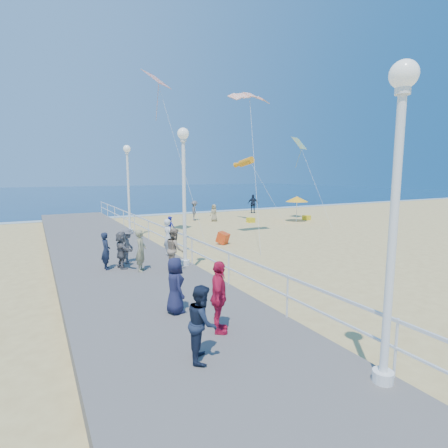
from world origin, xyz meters
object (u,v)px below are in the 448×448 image
woman_holding_toddler (168,237)px  spectator_6 (141,250)px  spectator_5 (122,250)px  beach_walker_b (253,204)px  lamp_post_near (396,194)px  lamp_post_mid (184,183)px  box_kite (223,239)px  beach_umbrella (297,199)px  beach_chair_left (251,220)px  lamp_post_far (128,179)px  beach_chair_right (307,218)px  toddler_held (170,226)px  spectator_1 (175,249)px  spectator_7 (202,322)px  spectator_0 (106,251)px  spectator_2 (128,246)px  spectator_4 (175,285)px  beach_walker_c (214,213)px  spectator_3 (219,297)px  beach_walker_a (195,211)px

woman_holding_toddler → spectator_6: size_ratio=1.06×
spectator_5 → beach_walker_b: size_ratio=0.75×
lamp_post_near → lamp_post_mid: same height
woman_holding_toddler → beach_walker_b: 21.39m
box_kite → lamp_post_near: bearing=-139.9°
beach_umbrella → beach_chair_left: (-3.65, 1.43, -1.71)m
lamp_post_near → lamp_post_far: same height
lamp_post_mid → beach_chair_right: 19.28m
lamp_post_mid → toddler_held: lamp_post_mid is taller
spectator_1 → box_kite: 7.13m
toddler_held → spectator_7: 9.12m
beach_chair_left → box_kite: bearing=-132.7°
spectator_7 → beach_chair_right: bearing=-21.7°
spectator_0 → spectator_2: size_ratio=1.00×
spectator_2 → spectator_4: (-0.13, -5.72, 0.02)m
spectator_4 → box_kite: 11.01m
box_kite → spectator_6: bearing=-174.7°
beach_walker_c → beach_chair_right: size_ratio=2.64×
beach_walker_c → beach_chair_right: beach_walker_c is taller
spectator_6 → beach_walker_c: bearing=-7.7°
spectator_6 → spectator_3: bearing=-150.0°
toddler_held → spectator_7: toddler_held is taller
spectator_6 → beach_walker_b: (16.40, 17.38, -0.22)m
beach_walker_a → beach_umbrella: (7.20, -4.88, 1.06)m
spectator_5 → beach_chair_right: spectator_5 is taller
lamp_post_mid → beach_walker_c: bearing=58.9°
woman_holding_toddler → spectator_1: woman_holding_toddler is taller
spectator_1 → spectator_5: (-1.69, 1.21, -0.08)m
spectator_1 → beach_walker_c: bearing=-18.5°
spectator_4 → box_kite: spectator_4 is taller
spectator_2 → beach_walker_c: (10.14, 12.25, -0.38)m
beach_umbrella → spectator_7: bearing=-134.6°
beach_walker_a → spectator_1: bearing=179.8°
spectator_5 → beach_walker_a: (9.35, 14.29, -0.26)m
beach_walker_b → beach_walker_c: size_ratio=1.32×
spectator_4 → beach_umbrella: size_ratio=0.68×
spectator_6 → spectator_7: spectator_6 is taller
toddler_held → beach_chair_right: toddler_held is taller
spectator_0 → spectator_4: spectator_4 is taller
spectator_0 → spectator_6: spectator_6 is taller
spectator_5 → beach_walker_c: size_ratio=0.99×
spectator_5 → spectator_3: bearing=179.7°
lamp_post_far → beach_chair_left: lamp_post_far is taller
spectator_0 → beach_walker_c: 16.91m
spectator_3 → beach_walker_c: bearing=3.1°
lamp_post_mid → spectator_3: size_ratio=3.20×
woman_holding_toddler → spectator_7: 8.92m
spectator_5 → box_kite: bearing=-65.3°
beach_walker_b → beach_walker_a: bearing=56.5°
beach_walker_a → beach_walker_b: 7.95m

